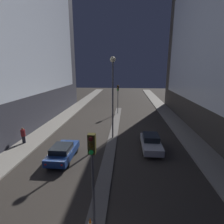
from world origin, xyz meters
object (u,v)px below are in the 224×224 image
Objects in this scene: traffic_light_near at (92,162)px; street_lamp at (113,83)px; traffic_cone_near at (90,224)px; car_left_lane at (63,152)px; car_right_lane at (151,142)px; pedestrian_on_left_sidewalk at (23,135)px; traffic_light_mid at (118,93)px.

traffic_light_near is 0.56× the size of street_lamp.
car_left_lane is at bearing 119.47° from traffic_cone_near.
traffic_cone_near is at bearing -90.74° from street_lamp.
street_lamp is (0.00, 11.33, 2.46)m from traffic_light_near.
traffic_cone_near is 0.17× the size of car_right_lane.
traffic_light_near reaches higher than car_left_lane.
pedestrian_on_left_sidewalk is (-8.93, 9.06, -2.61)m from traffic_light_near.
traffic_cone_near is at bearing -129.63° from traffic_light_near.
traffic_cone_near is at bearing -113.72° from car_right_lane.
car_left_lane reaches higher than traffic_cone_near.
street_lamp is 12.80m from traffic_cone_near.
traffic_light_near is at bearing -58.86° from car_left_lane.
pedestrian_on_left_sidewalk is at bearing 152.06° from car_left_lane.
traffic_light_mid is at bearing 89.62° from traffic_cone_near.
street_lamp is at bearing 90.00° from traffic_light_near.
traffic_cone_near is (-0.15, -0.18, -3.15)m from traffic_light_near.
car_right_lane is (7.68, 2.54, 0.02)m from car_left_lane.
traffic_cone_near is 0.43× the size of pedestrian_on_left_sidewalk.
street_lamp reaches higher than traffic_cone_near.
pedestrian_on_left_sidewalk is at bearing 133.56° from traffic_cone_near.
traffic_light_near is 22.26m from traffic_light_mid.
traffic_light_mid is at bearing 76.42° from car_left_lane.
traffic_cone_near is 7.51m from car_left_lane.
car_right_lane is at bearing 66.28° from traffic_cone_near.
car_left_lane is 5.77m from pedestrian_on_left_sidewalk.
pedestrian_on_left_sidewalk is at bearing -165.76° from street_lamp.
traffic_cone_near is (-0.15, -22.44, -3.15)m from traffic_light_mid.
car_right_lane is at bearing -73.95° from traffic_light_mid.
traffic_cone_near is at bearing -60.53° from car_left_lane.
car_right_lane is (3.84, -2.42, -5.34)m from street_lamp.
pedestrian_on_left_sidewalk is (-8.93, -13.20, -2.61)m from traffic_light_mid.
car_left_lane is 0.97× the size of car_right_lane.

